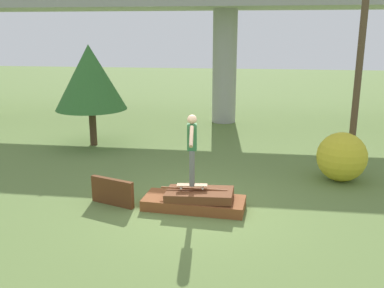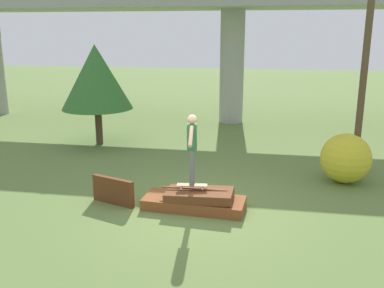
{
  "view_description": "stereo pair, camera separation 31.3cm",
  "coord_description": "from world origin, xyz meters",
  "px_view_note": "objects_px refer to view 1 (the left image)",
  "views": [
    {
      "loc": [
        1.3,
        -9.53,
        4.15
      ],
      "look_at": [
        -0.04,
        -0.02,
        1.61
      ],
      "focal_mm": 40.0,
      "sensor_mm": 36.0,
      "label": 1
    },
    {
      "loc": [
        1.61,
        -9.48,
        4.15
      ],
      "look_at": [
        -0.04,
        -0.02,
        1.61
      ],
      "focal_mm": 40.0,
      "sensor_mm": 36.0,
      "label": 2
    }
  ],
  "objects_px": {
    "skateboard": "(192,185)",
    "bush_yellow_flowering": "(342,157)",
    "tree_behind_left": "(90,78)",
    "skater": "(192,144)",
    "utility_pole": "(360,57)"
  },
  "relations": [
    {
      "from": "utility_pole",
      "to": "skater",
      "type": "bearing_deg",
      "value": -140.59
    },
    {
      "from": "skater",
      "to": "bush_yellow_flowering",
      "type": "relative_size",
      "value": 1.21
    },
    {
      "from": "skater",
      "to": "skateboard",
      "type": "bearing_deg",
      "value": 143.13
    },
    {
      "from": "skater",
      "to": "utility_pole",
      "type": "relative_size",
      "value": 0.26
    },
    {
      "from": "tree_behind_left",
      "to": "skater",
      "type": "bearing_deg",
      "value": -50.15
    },
    {
      "from": "skater",
      "to": "tree_behind_left",
      "type": "xyz_separation_m",
      "value": [
        -4.5,
        5.39,
        0.93
      ]
    },
    {
      "from": "skateboard",
      "to": "tree_behind_left",
      "type": "xyz_separation_m",
      "value": [
        -4.5,
        5.39,
        1.93
      ]
    },
    {
      "from": "bush_yellow_flowering",
      "to": "skateboard",
      "type": "bearing_deg",
      "value": -146.63
    },
    {
      "from": "utility_pole",
      "to": "bush_yellow_flowering",
      "type": "bearing_deg",
      "value": -114.61
    },
    {
      "from": "skateboard",
      "to": "bush_yellow_flowering",
      "type": "bearing_deg",
      "value": 33.37
    },
    {
      "from": "tree_behind_left",
      "to": "bush_yellow_flowering",
      "type": "relative_size",
      "value": 2.65
    },
    {
      "from": "skateboard",
      "to": "skater",
      "type": "distance_m",
      "value": 1.01
    },
    {
      "from": "skateboard",
      "to": "tree_behind_left",
      "type": "height_order",
      "value": "tree_behind_left"
    },
    {
      "from": "skateboard",
      "to": "utility_pole",
      "type": "xyz_separation_m",
      "value": [
        4.4,
        3.61,
        2.83
      ]
    },
    {
      "from": "skater",
      "to": "tree_behind_left",
      "type": "bearing_deg",
      "value": 129.85
    }
  ]
}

